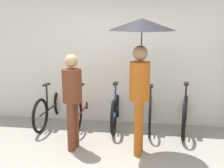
{
  "coord_description": "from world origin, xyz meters",
  "views": [
    {
      "loc": [
        0.82,
        -4.15,
        2.22
      ],
      "look_at": [
        0.0,
        1.22,
        1.0
      ],
      "focal_mm": 50.0,
      "sensor_mm": 36.0,
      "label": 1
    }
  ],
  "objects_px": {
    "parked_bicycle_0": "(51,107)",
    "pedestrian_center": "(141,48)",
    "parked_bicycle_4": "(185,112)",
    "parked_bicycle_1": "(84,107)",
    "pedestrian_leading": "(72,95)",
    "parked_bicycle_3": "(150,110)",
    "parked_bicycle_2": "(116,109)"
  },
  "relations": [
    {
      "from": "parked_bicycle_1",
      "to": "pedestrian_center",
      "type": "height_order",
      "value": "pedestrian_center"
    },
    {
      "from": "parked_bicycle_2",
      "to": "pedestrian_center",
      "type": "height_order",
      "value": "pedestrian_center"
    },
    {
      "from": "parked_bicycle_3",
      "to": "parked_bicycle_4",
      "type": "relative_size",
      "value": 0.96
    },
    {
      "from": "pedestrian_center",
      "to": "parked_bicycle_0",
      "type": "bearing_deg",
      "value": 153.32
    },
    {
      "from": "parked_bicycle_0",
      "to": "pedestrian_center",
      "type": "height_order",
      "value": "pedestrian_center"
    },
    {
      "from": "parked_bicycle_4",
      "to": "parked_bicycle_1",
      "type": "bearing_deg",
      "value": 94.43
    },
    {
      "from": "parked_bicycle_0",
      "to": "parked_bicycle_2",
      "type": "relative_size",
      "value": 1.06
    },
    {
      "from": "parked_bicycle_2",
      "to": "pedestrian_center",
      "type": "relative_size",
      "value": 0.76
    },
    {
      "from": "parked_bicycle_1",
      "to": "pedestrian_center",
      "type": "distance_m",
      "value": 2.16
    },
    {
      "from": "parked_bicycle_1",
      "to": "parked_bicycle_4",
      "type": "height_order",
      "value": "parked_bicycle_4"
    },
    {
      "from": "parked_bicycle_3",
      "to": "parked_bicycle_4",
      "type": "bearing_deg",
      "value": -94.61
    },
    {
      "from": "parked_bicycle_0",
      "to": "pedestrian_leading",
      "type": "height_order",
      "value": "pedestrian_leading"
    },
    {
      "from": "parked_bicycle_3",
      "to": "pedestrian_leading",
      "type": "bearing_deg",
      "value": 132.63
    },
    {
      "from": "parked_bicycle_2",
      "to": "parked_bicycle_3",
      "type": "relative_size",
      "value": 0.99
    },
    {
      "from": "parked_bicycle_3",
      "to": "pedestrian_leading",
      "type": "distance_m",
      "value": 1.81
    },
    {
      "from": "pedestrian_leading",
      "to": "pedestrian_center",
      "type": "xyz_separation_m",
      "value": [
        1.1,
        0.06,
        0.78
      ]
    },
    {
      "from": "pedestrian_leading",
      "to": "pedestrian_center",
      "type": "distance_m",
      "value": 1.35
    },
    {
      "from": "parked_bicycle_0",
      "to": "pedestrian_center",
      "type": "relative_size",
      "value": 0.8
    },
    {
      "from": "pedestrian_center",
      "to": "parked_bicycle_2",
      "type": "bearing_deg",
      "value": 118.42
    },
    {
      "from": "pedestrian_center",
      "to": "parked_bicycle_1",
      "type": "bearing_deg",
      "value": 139.19
    },
    {
      "from": "parked_bicycle_4",
      "to": "parked_bicycle_2",
      "type": "bearing_deg",
      "value": 94.93
    },
    {
      "from": "parked_bicycle_4",
      "to": "pedestrian_leading",
      "type": "height_order",
      "value": "pedestrian_leading"
    },
    {
      "from": "parked_bicycle_2",
      "to": "pedestrian_leading",
      "type": "height_order",
      "value": "pedestrian_leading"
    },
    {
      "from": "parked_bicycle_0",
      "to": "pedestrian_center",
      "type": "bearing_deg",
      "value": -116.82
    },
    {
      "from": "parked_bicycle_1",
      "to": "pedestrian_leading",
      "type": "height_order",
      "value": "pedestrian_leading"
    },
    {
      "from": "parked_bicycle_1",
      "to": "pedestrian_center",
      "type": "relative_size",
      "value": 0.79
    },
    {
      "from": "parked_bicycle_0",
      "to": "pedestrian_leading",
      "type": "distance_m",
      "value": 1.49
    },
    {
      "from": "parked_bicycle_0",
      "to": "pedestrian_leading",
      "type": "relative_size",
      "value": 1.08
    },
    {
      "from": "parked_bicycle_0",
      "to": "parked_bicycle_3",
      "type": "relative_size",
      "value": 1.04
    },
    {
      "from": "parked_bicycle_2",
      "to": "parked_bicycle_0",
      "type": "bearing_deg",
      "value": 90.3
    },
    {
      "from": "parked_bicycle_4",
      "to": "pedestrian_center",
      "type": "relative_size",
      "value": 0.8
    },
    {
      "from": "parked_bicycle_2",
      "to": "pedestrian_leading",
      "type": "distance_m",
      "value": 1.43
    }
  ]
}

